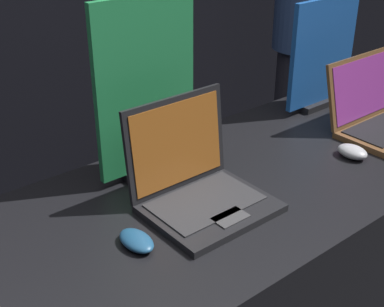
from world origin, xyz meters
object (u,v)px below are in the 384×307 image
Objects in this scene: person_bystander at (303,35)px; mouse_back at (352,152)px; laptop_back at (381,114)px; laptop_middle at (197,182)px; promo_stand_middle at (146,94)px; promo_stand_back at (322,57)px; mouse_middle at (136,241)px.

mouse_back is at bearing -133.68° from person_bystander.
mouse_back is at bearing -164.61° from laptop_back.
laptop_middle is 0.62× the size of promo_stand_middle.
person_bystander is (0.99, 1.04, -0.01)m from mouse_back.
person_bystander is at bearing 52.58° from laptop_back.
laptop_middle is 0.85m from promo_stand_back.
mouse_middle is 2.04m from person_bystander.
promo_stand_back is (-0.00, 0.27, 0.14)m from laptop_back.
promo_stand_middle is at bearing 49.86° from mouse_middle.
promo_stand_back reaches higher than laptop_middle.
mouse_middle is at bearing -166.75° from laptop_middle.
promo_stand_middle is at bearing 90.00° from laptop_middle.
mouse_middle is 1.04m from laptop_back.
mouse_middle is 0.21× the size of promo_stand_middle.
promo_stand_middle is 0.29× the size of person_bystander.
promo_stand_middle reaches higher than mouse_back.
laptop_back is at bearing -90.00° from promo_stand_back.
laptop_back is at bearing 15.39° from mouse_back.
laptop_middle is 0.57m from mouse_back.
mouse_middle is at bearing -130.14° from promo_stand_middle.
laptop_middle is at bearing 169.15° from mouse_back.
mouse_middle is 1.09m from promo_stand_back.
mouse_middle is 0.31× the size of laptop_back.
laptop_middle is 0.18× the size of person_bystander.
laptop_middle is 0.29m from promo_stand_middle.
person_bystander reaches higher than mouse_back.
laptop_middle is 1.81m from person_bystander.
laptop_middle is 0.81m from laptop_back.
laptop_back is (0.80, -0.04, -0.01)m from laptop_middle.
laptop_back is 0.31m from promo_stand_back.
person_bystander is (0.74, 0.97, -0.04)m from laptop_back.
mouse_back is at bearing -3.69° from mouse_middle.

